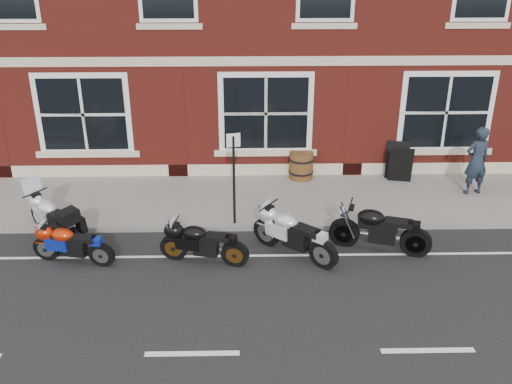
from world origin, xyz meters
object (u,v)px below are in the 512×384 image
moto_sport_red (72,243)px  pedestrian_left (477,161)px  moto_touring_silver (55,217)px  moto_sport_silver (294,232)px  moto_naked_black (378,227)px  barrel_planter (301,165)px  a_board_sign (399,162)px  moto_sport_black (202,241)px  parking_sign (234,173)px

moto_sport_red → pedestrian_left: size_ratio=0.98×
moto_touring_silver → moto_sport_silver: moto_touring_silver is taller
moto_sport_red → moto_naked_black: moto_naked_black is taller
moto_sport_red → moto_sport_silver: size_ratio=1.05×
barrel_planter → moto_naked_black: bearing=-71.1°
moto_sport_red → moto_sport_silver: 4.76m
moto_naked_black → a_board_sign: (1.38, 3.70, 0.07)m
moto_touring_silver → moto_sport_black: size_ratio=0.84×
moto_sport_black → moto_naked_black: (3.85, 0.43, 0.08)m
moto_touring_silver → moto_naked_black: moto_touring_silver is taller
moto_sport_red → barrel_planter: (5.29, 4.28, 0.03)m
pedestrian_left → parking_sign: bearing=1.8°
moto_sport_black → a_board_sign: size_ratio=1.81×
a_board_sign → pedestrian_left: bearing=-16.0°
moto_sport_red → parking_sign: size_ratio=0.81×
moto_sport_silver → moto_naked_black: 1.89m
moto_touring_silver → moto_sport_silver: bearing=-53.5°
moto_sport_black → moto_sport_silver: size_ratio=1.11×
moto_sport_black → barrel_planter: barrel_planter is taller
barrel_planter → pedestrian_left: bearing=-14.1°
moto_touring_silver → barrel_planter: bearing=-16.2°
moto_touring_silver → a_board_sign: moto_touring_silver is taller
a_board_sign → barrel_planter: (-2.72, 0.20, -0.14)m
barrel_planter → moto_touring_silver: bearing=-151.3°
moto_sport_silver → a_board_sign: a_board_sign is taller
pedestrian_left → a_board_sign: (-1.77, 0.93, -0.40)m
moto_sport_black → parking_sign: parking_sign is taller
moto_sport_black → pedestrian_left: size_ratio=1.04×
moto_touring_silver → moto_naked_black: bearing=-50.0°
moto_sport_silver → barrel_planter: size_ratio=2.24×
moto_sport_red → pedestrian_left: 10.29m
moto_sport_silver → moto_sport_red: bearing=133.9°
moto_naked_black → a_board_sign: a_board_sign is taller
barrel_planter → parking_sign: 3.44m
moto_sport_silver → moto_naked_black: size_ratio=0.80×
moto_touring_silver → parking_sign: parking_sign is taller
moto_sport_black → barrel_planter: 5.00m
moto_sport_black → moto_sport_silver: (1.97, 0.26, 0.06)m
moto_sport_red → moto_sport_black: 2.78m
moto_touring_silver → moto_sport_black: 3.60m
moto_touring_silver → moto_sport_red: 1.22m
moto_touring_silver → moto_sport_red: moto_touring_silver is taller
pedestrian_left → a_board_sign: size_ratio=1.74×
moto_sport_silver → moto_naked_black: moto_naked_black is taller
moto_sport_black → parking_sign: (0.66, 1.58, 0.92)m
parking_sign → moto_sport_silver: bearing=-59.2°
moto_naked_black → moto_sport_red: bearing=111.8°
pedestrian_left → moto_sport_silver: bearing=17.8°
moto_touring_silver → moto_sport_silver: 5.46m
moto_touring_silver → parking_sign: bearing=-37.9°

